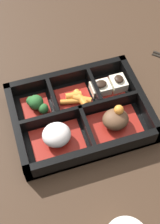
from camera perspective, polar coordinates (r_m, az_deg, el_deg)
ground_plane at (r=0.66m, az=0.00°, el=-1.18°), size 3.00×3.00×0.00m
bento_base at (r=0.66m, az=0.00°, el=-0.95°), size 0.28×0.21×0.01m
bento_rim at (r=0.65m, az=-0.05°, el=0.03°), size 0.28×0.21×0.04m
bowl_stew at (r=0.63m, az=6.51°, el=-1.51°), size 0.10×0.07×0.05m
bowl_rice at (r=0.61m, az=-4.28°, el=-4.43°), size 0.10×0.07×0.05m
bowl_tofu at (r=0.69m, az=5.37°, el=4.74°), size 0.08×0.07×0.03m
bowl_carrots at (r=0.67m, az=-0.64°, el=2.52°), size 0.07×0.07×0.02m
bowl_greens at (r=0.66m, az=-7.96°, el=1.34°), size 0.06×0.07×0.04m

